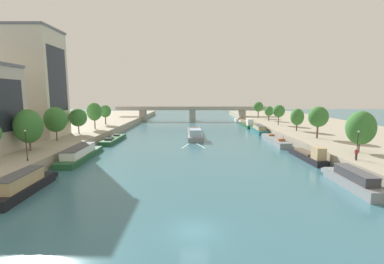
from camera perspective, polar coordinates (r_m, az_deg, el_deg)
ground_plane at (r=24.43m, az=0.33°, el=-20.67°), size 400.00×400.00×0.00m
quay_left at (r=87.16m, az=-27.89°, el=0.06°), size 36.00×170.00×2.13m
quay_right at (r=87.34m, az=27.75°, el=0.08°), size 36.00×170.00×2.13m
barge_midriver at (r=75.35m, az=0.39°, el=-0.25°), size 4.32×23.28×2.89m
wake_behind_barge at (r=61.09m, az=0.06°, el=-3.03°), size 5.60×5.93×0.03m
moored_boat_left_midway at (r=37.61m, az=-32.80°, el=-9.65°), size 2.51×11.52×2.73m
moored_boat_left_second at (r=52.49m, az=-23.20°, el=-4.38°), size 3.62×16.27×2.50m
moored_boat_left_gap_after at (r=70.08m, az=-16.82°, el=-1.53°), size 3.15×14.19×2.09m
moored_boat_right_midway at (r=39.69m, az=31.18°, el=-8.80°), size 2.27×11.41×2.47m
moored_boat_right_gap_after at (r=52.09m, az=23.74°, el=-4.67°), size 2.57×12.24×3.08m
moored_boat_right_end at (r=67.92m, az=17.35°, el=-1.70°), size 2.83×16.37×2.42m
moored_boat_right_lone at (r=85.54m, az=14.08°, el=0.58°), size 3.27×14.67×2.41m
moored_boat_right_near at (r=99.75m, az=11.60°, el=1.65°), size 3.09×15.14×3.30m
moored_boat_right_far at (r=117.11m, az=10.29°, el=2.43°), size 3.34×16.28×2.20m
tree_left_past_mid at (r=53.00m, az=-32.09°, el=1.05°), size 4.59×4.59×7.19m
tree_left_by_lamp at (r=61.53m, az=-27.63°, el=2.40°), size 4.53×4.53×7.15m
tree_left_third at (r=71.05m, az=-23.63°, el=2.88°), size 4.18×4.18×6.28m
tree_left_far at (r=79.98m, az=-20.59°, el=4.14°), size 4.13×4.13×7.47m
tree_left_midway at (r=90.55m, az=-18.47°, el=4.28°), size 3.71×3.71×6.37m
tree_right_by_lamp at (r=52.19m, az=32.52°, el=0.77°), size 4.60×4.60×6.98m
tree_right_past_mid at (r=64.80m, az=25.48°, el=3.00°), size 4.25×4.25×7.10m
tree_right_far at (r=76.42m, az=21.63°, el=3.05°), size 3.52×3.52×5.99m
tree_right_end_of_row at (r=89.19m, az=18.10°, el=4.34°), size 3.78×3.78×6.48m
tree_right_midway at (r=103.04m, az=16.15°, el=4.35°), size 3.28×3.28×5.44m
tree_right_third at (r=114.24m, az=13.99°, el=5.33°), size 4.02×4.02×6.77m
lamppost_left_bank at (r=45.51m, az=-32.45°, el=-2.19°), size 0.28×0.28×4.59m
lamppost_right_bank at (r=45.68m, az=32.02°, el=-2.22°), size 0.28×0.28×4.43m
building_left_corner at (r=71.72m, az=-32.47°, el=8.86°), size 15.06×10.45×24.35m
bridge_far at (r=120.90m, az=-0.09°, el=4.45°), size 69.43×4.40×6.45m
person_on_quay at (r=46.88m, az=31.85°, el=-3.86°), size 0.39×0.41×1.62m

